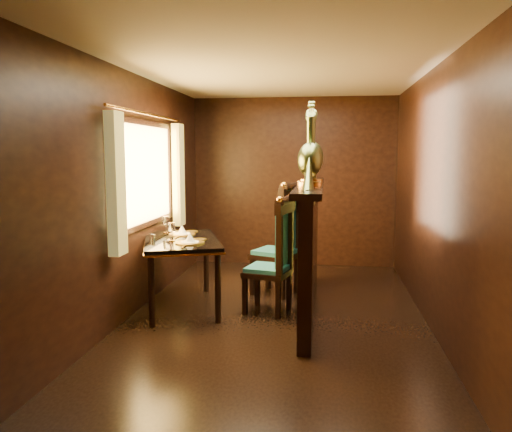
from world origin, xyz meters
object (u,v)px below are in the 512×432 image
object	(u,v)px
chair_left	(278,252)
chair_right	(285,236)
peacock_left	(310,144)
dining_table	(181,245)
peacock_right	(312,143)

from	to	relation	value
chair_left	chair_right	bearing A→B (deg)	102.08
chair_left	chair_right	size ratio (longest dim) A/B	0.92
peacock_left	chair_right	bearing A→B (deg)	109.13
chair_left	peacock_left	distance (m)	1.17
chair_right	dining_table	bearing A→B (deg)	-126.88
dining_table	peacock_right	size ratio (longest dim) A/B	1.74
peacock_left	peacock_right	size ratio (longest dim) A/B	0.95
chair_left	peacock_right	bearing A→B (deg)	59.74
chair_left	peacock_right	size ratio (longest dim) A/B	1.48
dining_table	peacock_right	bearing A→B (deg)	-7.02
peacock_left	peacock_right	distance (m)	0.55
dining_table	chair_right	xyz separation A→B (m)	(1.07, 0.65, 0.02)
dining_table	chair_left	size ratio (longest dim) A/B	1.18
chair_left	peacock_left	world-z (taller)	peacock_left
chair_left	chair_right	xyz separation A→B (m)	(0.01, 0.70, 0.06)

